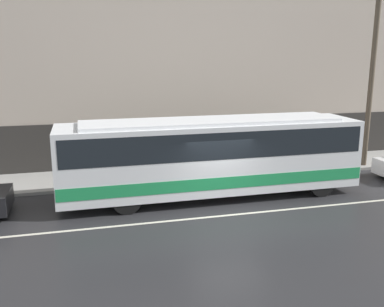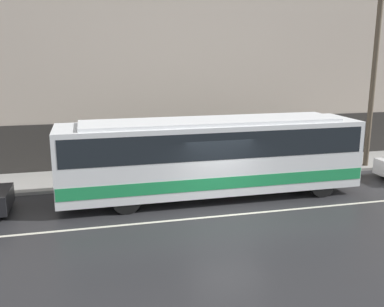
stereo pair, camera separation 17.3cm
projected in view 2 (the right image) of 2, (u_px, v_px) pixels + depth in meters
name	position (u px, v px, depth m)	size (l,w,h in m)	color
ground_plane	(227.00, 216.00, 14.94)	(60.00, 60.00, 0.00)	#262628
sidewalk	(189.00, 172.00, 20.21)	(60.00, 3.17, 0.13)	gray
building_facade	(181.00, 75.00, 20.83)	(60.00, 0.35, 9.42)	#B7A899
lane_stripe	(227.00, 215.00, 14.94)	(54.00, 0.14, 0.01)	beige
transit_bus	(212.00, 154.00, 16.60)	(11.68, 2.53, 3.08)	white
utility_pole_near	(373.00, 85.00, 20.34)	(0.25, 0.25, 7.86)	brown
pedestrian_waiting	(230.00, 155.00, 19.96)	(0.36, 0.36, 1.65)	maroon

